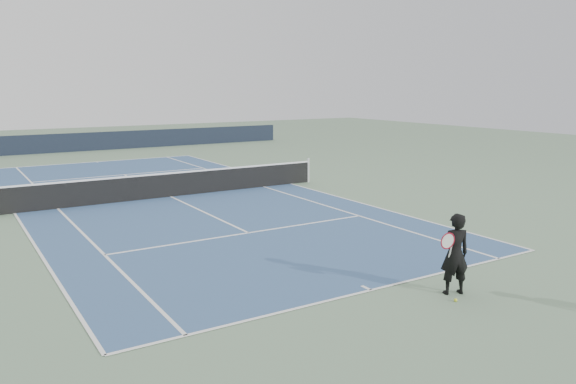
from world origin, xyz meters
TOP-DOWN VIEW (x-y plane):
  - ground at (0.00, 0.00)m, footprint 80.00×80.00m
  - court_surface at (0.00, 0.00)m, footprint 10.97×23.77m
  - tennis_net at (0.00, 0.00)m, footprint 12.90×0.10m
  - windscreen_far at (0.00, 17.88)m, footprint 30.00×0.25m
  - tennis_player at (1.33, -12.90)m, footprint 0.83×0.65m
  - tennis_ball at (1.04, -13.24)m, footprint 0.07×0.07m

SIDE VIEW (x-z plane):
  - ground at x=0.00m, z-range 0.00..0.00m
  - court_surface at x=0.00m, z-range 0.00..0.01m
  - tennis_ball at x=1.04m, z-range 0.00..0.07m
  - tennis_net at x=0.00m, z-range -0.03..1.04m
  - windscreen_far at x=0.00m, z-range 0.00..1.20m
  - tennis_player at x=1.33m, z-range 0.00..1.70m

